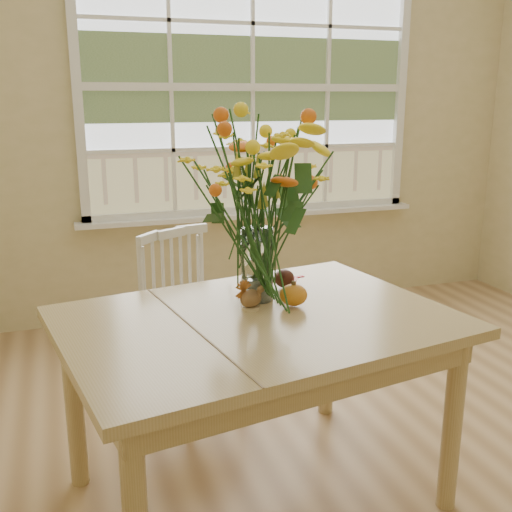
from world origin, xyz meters
name	(u,v)px	position (x,y,z in m)	size (l,w,h in m)	color
floor	(428,488)	(0.00, 0.00, -0.01)	(4.00, 4.50, 0.01)	#A17A4E
wall_back	(251,118)	(0.00, 2.25, 1.35)	(4.00, 0.02, 2.70)	#C9BA80
window	(253,90)	(0.00, 2.21, 1.53)	(2.42, 0.12, 1.74)	silver
dining_table	(258,341)	(-0.65, 0.18, 0.64)	(1.50, 1.19, 0.73)	tan
windsor_chair	(185,313)	(-0.76, 0.93, 0.49)	(0.53, 0.53, 0.87)	white
flower_vase	(257,192)	(-0.59, 0.36, 1.15)	(0.58, 0.58, 0.69)	white
pumpkin	(294,296)	(-0.49, 0.24, 0.77)	(0.10, 0.10, 0.08)	#CB6B17
turkey_figurine	(251,299)	(-0.65, 0.26, 0.77)	(0.10, 0.08, 0.10)	#CCB78C
dark_gourd	(284,279)	(-0.44, 0.46, 0.77)	(0.13, 0.11, 0.07)	#38160F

